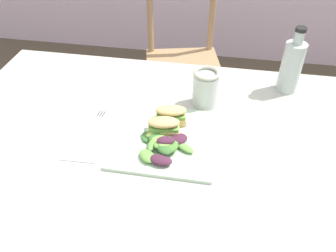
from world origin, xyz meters
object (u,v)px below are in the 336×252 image
Objects in this scene: plate_lunch at (166,139)px; sandwich_half_front at (164,126)px; dining_table at (162,170)px; chair_wooden_far at (183,62)px; mason_jar_iced_tea at (205,90)px; bottle_cold_brew at (291,69)px; fork_on_napkin at (94,126)px; sandwich_half_back at (171,114)px.

sandwich_half_front reaches higher than plate_lunch.
sandwich_half_front is (0.00, 0.02, 0.16)m from dining_table.
mason_jar_iced_tea is (0.17, -0.77, 0.35)m from chair_wooden_far.
dining_table is 0.53m from bottle_cold_brew.
fork_on_napkin is (-0.21, 0.00, -0.03)m from sandwich_half_front.
chair_wooden_far is 4.68× the size of fork_on_napkin.
dining_table is 0.16m from sandwich_half_front.
bottle_cold_brew is at bearing 35.32° from sandwich_half_back.
fork_on_napkin is 0.36m from mason_jar_iced_tea.
plate_lunch is at bearing -92.76° from sandwich_half_back.
sandwich_half_back is 0.52× the size of fork_on_napkin.
sandwich_half_front is 1.00× the size of sandwich_half_back.
mason_jar_iced_tea is at bearing 53.73° from sandwich_half_back.
sandwich_half_front is (0.07, -0.95, 0.33)m from chair_wooden_far.
chair_wooden_far is at bearing 93.89° from dining_table.
mason_jar_iced_tea is (0.31, 0.18, 0.05)m from fork_on_napkin.
sandwich_half_back is (0.01, 0.08, 0.16)m from dining_table.
chair_wooden_far reaches higher than sandwich_half_back.
plate_lunch is 0.08m from sandwich_half_back.
chair_wooden_far reaches higher than dining_table.
bottle_cold_brew is (0.58, 0.31, 0.07)m from fork_on_napkin.
bottle_cold_brew is (0.35, 0.25, 0.04)m from sandwich_half_back.
fork_on_napkin is (-0.14, -0.94, 0.30)m from chair_wooden_far.
sandwich_half_back reaches higher than fork_on_napkin.
sandwich_half_back is at bearing 87.24° from plate_lunch.
fork_on_napkin is 0.83× the size of bottle_cold_brew.
chair_wooden_far is at bearing 94.54° from plate_lunch.
bottle_cold_brew reaches higher than sandwich_half_front.
sandwich_half_back is (0.08, -0.89, 0.33)m from chair_wooden_far.
dining_table is 0.98m from chair_wooden_far.
chair_wooden_far is at bearing 95.13° from sandwich_half_back.
sandwich_half_back is at bearing -126.27° from mason_jar_iced_tea.
plate_lunch reaches higher than fork_on_napkin.
plate_lunch is 0.49m from bottle_cold_brew.
fork_on_napkin is at bearing 175.41° from plate_lunch.
fork_on_napkin is at bearing -98.61° from chair_wooden_far.
sandwich_half_front is (-0.01, 0.02, 0.03)m from plate_lunch.
mason_jar_iced_tea reaches higher than dining_table.
sandwich_half_front is at bearing 117.41° from plate_lunch.
fork_on_napkin is 1.54× the size of mason_jar_iced_tea.
dining_table is 0.13m from plate_lunch.
mason_jar_iced_tea is at bearing 29.38° from fork_on_napkin.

